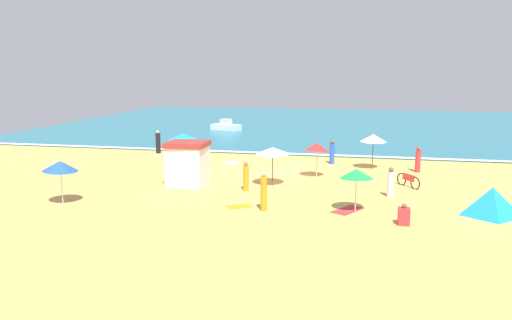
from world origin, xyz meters
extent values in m
plane|color=#E0A856|center=(0.00, 0.00, 0.00)|extent=(60.00, 60.00, 0.00)
cube|color=teal|center=(0.00, 28.00, 0.05)|extent=(60.00, 44.00, 0.10)
cube|color=white|center=(0.00, 6.30, 0.10)|extent=(57.00, 0.70, 0.01)
cube|color=white|center=(-4.65, -4.87, 1.11)|extent=(2.13, 1.87, 2.23)
cube|color=#A5332D|center=(-4.65, -4.87, 2.37)|extent=(2.24, 1.95, 0.28)
cylinder|color=#4C3823|center=(5.65, 2.07, 1.13)|extent=(0.05, 0.05, 2.27)
cone|color=white|center=(5.65, 2.07, 2.07)|extent=(2.07, 2.08, 0.54)
cylinder|color=silver|center=(4.71, -8.21, 0.98)|extent=(0.05, 0.05, 1.97)
cone|color=green|center=(4.71, -8.21, 1.79)|extent=(2.06, 2.07, 0.52)
cylinder|color=#4C3823|center=(0.05, -3.99, 1.08)|extent=(0.05, 0.05, 2.15)
cone|color=white|center=(0.05, -3.99, 2.02)|extent=(1.93, 1.95, 0.46)
cylinder|color=silver|center=(-9.34, -9.85, 1.04)|extent=(0.05, 0.05, 2.08)
cone|color=blue|center=(-9.34, -9.85, 1.88)|extent=(1.93, 1.91, 0.60)
cylinder|color=silver|center=(-7.94, 3.13, 0.91)|extent=(0.05, 0.05, 1.82)
cone|color=#19B7C6|center=(-7.94, 3.13, 1.63)|extent=(2.91, 2.91, 0.52)
cylinder|color=silver|center=(2.29, -1.16, 1.03)|extent=(0.05, 0.05, 2.06)
cone|color=red|center=(2.29, -1.16, 1.87)|extent=(2.14, 2.13, 0.64)
pyramid|color=#1999D8|center=(10.67, -7.79, 0.68)|extent=(2.07, 1.77, 1.36)
torus|color=black|center=(7.20, -2.25, 0.33)|extent=(0.48, 0.61, 0.72)
torus|color=black|center=(7.86, -3.13, 0.33)|extent=(0.48, 0.61, 0.72)
cube|color=red|center=(7.53, -2.69, 0.55)|extent=(0.58, 0.74, 0.36)
cylinder|color=orange|center=(0.54, -8.99, 0.82)|extent=(0.32, 0.32, 1.64)
sphere|color=#DBA884|center=(0.54, -8.99, 1.74)|extent=(0.22, 0.22, 0.22)
cylinder|color=blue|center=(2.94, 3.36, 0.71)|extent=(0.35, 0.35, 1.42)
sphere|color=brown|center=(2.94, 3.36, 1.54)|extent=(0.28, 0.28, 0.28)
cube|color=red|center=(6.76, -9.80, 0.36)|extent=(0.48, 0.48, 0.73)
sphere|color=brown|center=(6.76, -9.80, 0.82)|extent=(0.21, 0.21, 0.21)
cylinder|color=red|center=(8.48, 1.67, 0.70)|extent=(0.47, 0.47, 1.40)
sphere|color=brown|center=(8.48, 1.67, 1.52)|extent=(0.27, 0.27, 0.27)
cylinder|color=orange|center=(-1.15, -5.42, 0.68)|extent=(0.43, 0.43, 1.36)
sphere|color=#9E6B47|center=(-1.15, -5.42, 1.47)|extent=(0.24, 0.24, 0.24)
cylinder|color=black|center=(-6.92, 1.41, 0.67)|extent=(0.45, 0.45, 1.34)
sphere|color=#9E6B47|center=(-6.92, 1.41, 1.44)|extent=(0.23, 0.23, 0.23)
cylinder|color=white|center=(6.44, -5.17, 0.65)|extent=(0.40, 0.40, 1.31)
sphere|color=brown|center=(6.44, -5.17, 1.43)|extent=(0.26, 0.26, 0.26)
cylinder|color=black|center=(-10.66, 4.97, 0.78)|extent=(0.51, 0.51, 1.57)
sphere|color=beige|center=(-10.66, 4.97, 1.67)|extent=(0.24, 0.24, 0.24)
cube|color=white|center=(-3.97, 2.15, 0.01)|extent=(1.07, 1.23, 0.01)
cube|color=red|center=(4.38, -8.10, 0.01)|extent=(1.62, 1.92, 0.01)
cube|color=orange|center=(-0.75, -8.58, 0.01)|extent=(1.36, 1.21, 0.01)
cube|color=white|center=(-9.28, 19.78, 0.39)|extent=(3.42, 2.21, 0.58)
cube|color=silver|center=(-9.28, 19.78, 0.97)|extent=(1.30, 1.08, 0.59)
camera|label=1|loc=(4.85, -30.75, 6.50)|focal=34.63mm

